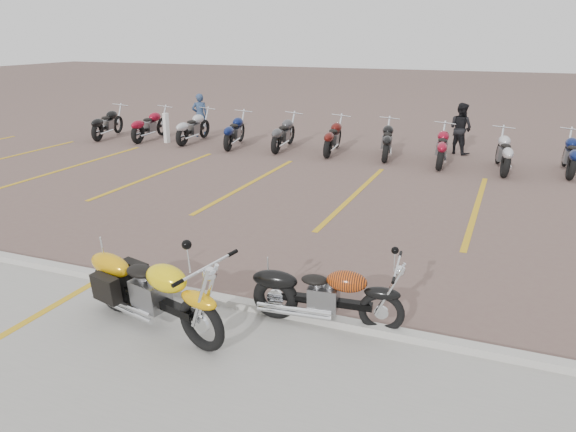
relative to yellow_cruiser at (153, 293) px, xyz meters
name	(u,v)px	position (x,y,z in m)	size (l,w,h in m)	color
ground	(290,256)	(0.68, 2.90, -0.49)	(100.00, 100.00, 0.00)	brown
concrete_apron	(118,416)	(0.68, -1.60, -0.48)	(60.00, 5.00, 0.01)	#9E9B93
curb	(235,303)	(0.68, 0.90, -0.43)	(60.00, 0.18, 0.12)	#ADAAA3
parking_stripes	(355,195)	(0.68, 6.90, -0.48)	(38.00, 5.50, 0.01)	gold
yellow_cruiser	(153,293)	(0.00, 0.00, 0.00)	(2.34, 0.78, 0.98)	black
flame_cruiser	(323,297)	(1.96, 0.88, -0.08)	(1.97, 0.35, 0.81)	black
person_a	(200,115)	(-6.54, 12.17, 0.28)	(0.56, 0.37, 1.53)	navy
person_b	(461,129)	(2.39, 12.61, 0.29)	(0.76, 0.59, 1.56)	black
bollard	(166,128)	(-7.01, 10.73, 0.01)	(0.15, 0.15, 1.00)	silver
bg_bike_row	(305,135)	(-2.09, 10.97, 0.06)	(15.72, 2.06, 1.10)	black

